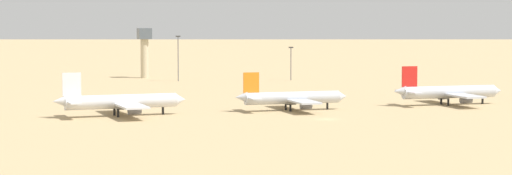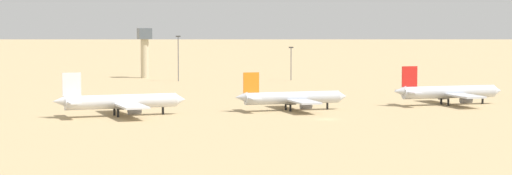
{
  "view_description": "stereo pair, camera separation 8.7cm",
  "coord_description": "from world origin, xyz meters",
  "px_view_note": "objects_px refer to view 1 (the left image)",
  "views": [
    {
      "loc": [
        -91.6,
        -216.0,
        25.34
      ],
      "look_at": [
        -8.92,
        27.39,
        6.0
      ],
      "focal_mm": 67.82,
      "sensor_mm": 36.0,
      "label": 1
    },
    {
      "loc": [
        -91.52,
        -216.03,
        25.34
      ],
      "look_at": [
        -8.92,
        27.39,
        6.0
      ],
      "focal_mm": 67.82,
      "sensor_mm": 36.0,
      "label": 2
    }
  ],
  "objects_px": {
    "control_tower": "(144,48)",
    "light_pole_west": "(178,55)",
    "parked_jet_white_2": "(120,102)",
    "parked_jet_orange_3": "(291,98)",
    "parked_jet_red_4": "(448,92)",
    "light_pole_east": "(291,61)"
  },
  "relations": [
    {
      "from": "parked_jet_red_4",
      "to": "light_pole_east",
      "type": "bearing_deg",
      "value": 94.81
    },
    {
      "from": "parked_jet_red_4",
      "to": "parked_jet_white_2",
      "type": "bearing_deg",
      "value": -177.66
    },
    {
      "from": "parked_jet_red_4",
      "to": "control_tower",
      "type": "xyz_separation_m",
      "value": [
        -56.0,
        142.93,
        8.46
      ]
    },
    {
      "from": "parked_jet_red_4",
      "to": "light_pole_west",
      "type": "xyz_separation_m",
      "value": [
        -47.91,
        119.88,
        6.3
      ]
    },
    {
      "from": "parked_jet_red_4",
      "to": "control_tower",
      "type": "height_order",
      "value": "control_tower"
    },
    {
      "from": "parked_jet_red_4",
      "to": "control_tower",
      "type": "bearing_deg",
      "value": 113.52
    },
    {
      "from": "light_pole_west",
      "to": "parked_jet_white_2",
      "type": "bearing_deg",
      "value": -110.66
    },
    {
      "from": "control_tower",
      "to": "light_pole_west",
      "type": "xyz_separation_m",
      "value": [
        8.1,
        -23.04,
        -2.15
      ]
    },
    {
      "from": "light_pole_east",
      "to": "parked_jet_orange_3",
      "type": "bearing_deg",
      "value": -110.78
    },
    {
      "from": "parked_jet_orange_3",
      "to": "parked_jet_white_2",
      "type": "bearing_deg",
      "value": -178.61
    },
    {
      "from": "parked_jet_orange_3",
      "to": "light_pole_east",
      "type": "height_order",
      "value": "light_pole_east"
    },
    {
      "from": "parked_jet_orange_3",
      "to": "control_tower",
      "type": "relative_size",
      "value": 1.56
    },
    {
      "from": "parked_jet_orange_3",
      "to": "control_tower",
      "type": "bearing_deg",
      "value": 95.33
    },
    {
      "from": "parked_jet_white_2",
      "to": "light_pole_east",
      "type": "xyz_separation_m",
      "value": [
        88.04,
        111.09,
        4.01
      ]
    },
    {
      "from": "parked_jet_white_2",
      "to": "control_tower",
      "type": "relative_size",
      "value": 1.69
    },
    {
      "from": "control_tower",
      "to": "light_pole_east",
      "type": "xyz_separation_m",
      "value": [
        50.79,
        -32.19,
        -4.42
      ]
    },
    {
      "from": "parked_jet_orange_3",
      "to": "light_pole_east",
      "type": "relative_size",
      "value": 2.4
    },
    {
      "from": "control_tower",
      "to": "parked_jet_red_4",
      "type": "bearing_deg",
      "value": -68.6
    },
    {
      "from": "parked_jet_white_2",
      "to": "control_tower",
      "type": "height_order",
      "value": "control_tower"
    },
    {
      "from": "light_pole_west",
      "to": "light_pole_east",
      "type": "xyz_separation_m",
      "value": [
        42.7,
        -9.15,
        -2.27
      ]
    },
    {
      "from": "parked_jet_white_2",
      "to": "control_tower",
      "type": "xyz_separation_m",
      "value": [
        37.24,
        143.28,
        8.43
      ]
    },
    {
      "from": "parked_jet_white_2",
      "to": "light_pole_west",
      "type": "xyz_separation_m",
      "value": [
        45.34,
        120.24,
        6.28
      ]
    }
  ]
}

